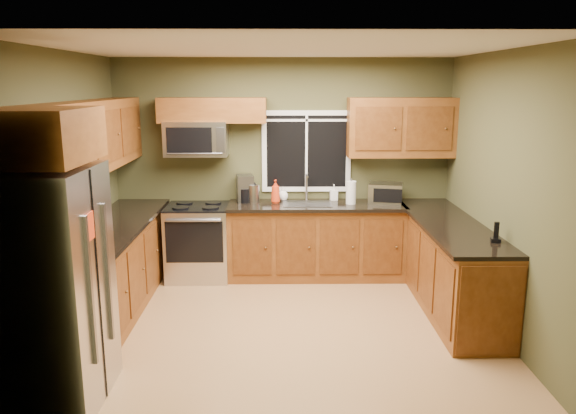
{
  "coord_description": "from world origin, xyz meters",
  "views": [
    {
      "loc": [
        -0.02,
        -5.25,
        2.39
      ],
      "look_at": [
        0.05,
        0.35,
        1.15
      ],
      "focal_mm": 35.0,
      "sensor_mm": 36.0,
      "label": 1
    }
  ],
  "objects_px": {
    "coffee_maker": "(245,189)",
    "cordless_phone": "(496,236)",
    "range": "(198,241)",
    "kettle": "(253,192)",
    "microwave": "(196,139)",
    "soap_bottle_b": "(334,192)",
    "soap_bottle_c": "(283,194)",
    "refrigerator": "(50,288)",
    "soap_bottle_a": "(276,191)",
    "toaster_oven": "(385,193)",
    "paper_towel_roll": "(351,192)"
  },
  "relations": [
    {
      "from": "coffee_maker",
      "to": "soap_bottle_c",
      "type": "distance_m",
      "value": 0.48
    },
    {
      "from": "microwave",
      "to": "soap_bottle_a",
      "type": "relative_size",
      "value": 2.62
    },
    {
      "from": "range",
      "to": "cordless_phone",
      "type": "relative_size",
      "value": 4.87
    },
    {
      "from": "microwave",
      "to": "soap_bottle_b",
      "type": "distance_m",
      "value": 1.83
    },
    {
      "from": "kettle",
      "to": "soap_bottle_c",
      "type": "xyz_separation_m",
      "value": [
        0.37,
        0.11,
        -0.04
      ]
    },
    {
      "from": "microwave",
      "to": "soap_bottle_c",
      "type": "height_order",
      "value": "microwave"
    },
    {
      "from": "refrigerator",
      "to": "microwave",
      "type": "distance_m",
      "value": 3.1
    },
    {
      "from": "range",
      "to": "toaster_oven",
      "type": "bearing_deg",
      "value": 0.83
    },
    {
      "from": "refrigerator",
      "to": "soap_bottle_b",
      "type": "xyz_separation_m",
      "value": [
        2.39,
        3.0,
        0.14
      ]
    },
    {
      "from": "kettle",
      "to": "soap_bottle_a",
      "type": "relative_size",
      "value": 0.94
    },
    {
      "from": "coffee_maker",
      "to": "cordless_phone",
      "type": "height_order",
      "value": "coffee_maker"
    },
    {
      "from": "kettle",
      "to": "cordless_phone",
      "type": "relative_size",
      "value": 1.41
    },
    {
      "from": "paper_towel_roll",
      "to": "soap_bottle_b",
      "type": "xyz_separation_m",
      "value": [
        -0.19,
        0.22,
        -0.04
      ]
    },
    {
      "from": "range",
      "to": "coffee_maker",
      "type": "distance_m",
      "value": 0.87
    },
    {
      "from": "paper_towel_roll",
      "to": "soap_bottle_a",
      "type": "bearing_deg",
      "value": 176.09
    },
    {
      "from": "toaster_oven",
      "to": "range",
      "type": "bearing_deg",
      "value": -179.17
    },
    {
      "from": "kettle",
      "to": "soap_bottle_c",
      "type": "relative_size",
      "value": 1.58
    },
    {
      "from": "refrigerator",
      "to": "soap_bottle_a",
      "type": "bearing_deg",
      "value": 59.86
    },
    {
      "from": "coffee_maker",
      "to": "microwave",
      "type": "bearing_deg",
      "value": -176.84
    },
    {
      "from": "range",
      "to": "soap_bottle_a",
      "type": "xyz_separation_m",
      "value": [
        0.96,
        0.07,
        0.62
      ]
    },
    {
      "from": "range",
      "to": "kettle",
      "type": "xyz_separation_m",
      "value": [
        0.68,
        0.12,
        0.6
      ]
    },
    {
      "from": "kettle",
      "to": "coffee_maker",
      "type": "bearing_deg",
      "value": 157.08
    },
    {
      "from": "soap_bottle_b",
      "to": "microwave",
      "type": "bearing_deg",
      "value": -176.82
    },
    {
      "from": "kettle",
      "to": "soap_bottle_a",
      "type": "xyz_separation_m",
      "value": [
        0.28,
        -0.05,
        0.02
      ]
    },
    {
      "from": "paper_towel_roll",
      "to": "soap_bottle_b",
      "type": "height_order",
      "value": "paper_towel_roll"
    },
    {
      "from": "soap_bottle_c",
      "to": "cordless_phone",
      "type": "distance_m",
      "value": 2.77
    },
    {
      "from": "range",
      "to": "soap_bottle_a",
      "type": "relative_size",
      "value": 3.24
    },
    {
      "from": "range",
      "to": "kettle",
      "type": "distance_m",
      "value": 0.92
    },
    {
      "from": "paper_towel_roll",
      "to": "soap_bottle_c",
      "type": "bearing_deg",
      "value": 165.11
    },
    {
      "from": "coffee_maker",
      "to": "soap_bottle_b",
      "type": "distance_m",
      "value": 1.12
    },
    {
      "from": "range",
      "to": "soap_bottle_c",
      "type": "bearing_deg",
      "value": 12.38
    },
    {
      "from": "soap_bottle_c",
      "to": "cordless_phone",
      "type": "bearing_deg",
      "value": -44.43
    },
    {
      "from": "paper_towel_roll",
      "to": "soap_bottle_c",
      "type": "xyz_separation_m",
      "value": [
        -0.84,
        0.22,
        -0.06
      ]
    },
    {
      "from": "microwave",
      "to": "soap_bottle_c",
      "type": "bearing_deg",
      "value": 5.13
    },
    {
      "from": "microwave",
      "to": "cordless_phone",
      "type": "relative_size",
      "value": 3.95
    },
    {
      "from": "refrigerator",
      "to": "cordless_phone",
      "type": "distance_m",
      "value": 3.87
    },
    {
      "from": "range",
      "to": "soap_bottle_b",
      "type": "height_order",
      "value": "soap_bottle_b"
    },
    {
      "from": "toaster_oven",
      "to": "cordless_phone",
      "type": "height_order",
      "value": "toaster_oven"
    },
    {
      "from": "paper_towel_roll",
      "to": "soap_bottle_a",
      "type": "height_order",
      "value": "paper_towel_roll"
    },
    {
      "from": "microwave",
      "to": "cordless_phone",
      "type": "xyz_separation_m",
      "value": [
        3.03,
        -1.85,
        -0.73
      ]
    },
    {
      "from": "soap_bottle_b",
      "to": "soap_bottle_c",
      "type": "height_order",
      "value": "soap_bottle_b"
    },
    {
      "from": "toaster_oven",
      "to": "paper_towel_roll",
      "type": "bearing_deg",
      "value": -176.61
    },
    {
      "from": "coffee_maker",
      "to": "refrigerator",
      "type": "bearing_deg",
      "value": -113.34
    },
    {
      "from": "soap_bottle_b",
      "to": "soap_bottle_c",
      "type": "bearing_deg",
      "value": 180.0
    },
    {
      "from": "range",
      "to": "paper_towel_roll",
      "type": "height_order",
      "value": "paper_towel_roll"
    },
    {
      "from": "paper_towel_roll",
      "to": "soap_bottle_a",
      "type": "relative_size",
      "value": 1.08
    },
    {
      "from": "toaster_oven",
      "to": "coffee_maker",
      "type": "bearing_deg",
      "value": 175.56
    },
    {
      "from": "coffee_maker",
      "to": "soap_bottle_c",
      "type": "xyz_separation_m",
      "value": [
        0.47,
        0.06,
        -0.07
      ]
    },
    {
      "from": "soap_bottle_c",
      "to": "cordless_phone",
      "type": "xyz_separation_m",
      "value": [
        1.98,
        -1.94,
        -0.03
      ]
    },
    {
      "from": "coffee_maker",
      "to": "cordless_phone",
      "type": "relative_size",
      "value": 1.72
    }
  ]
}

